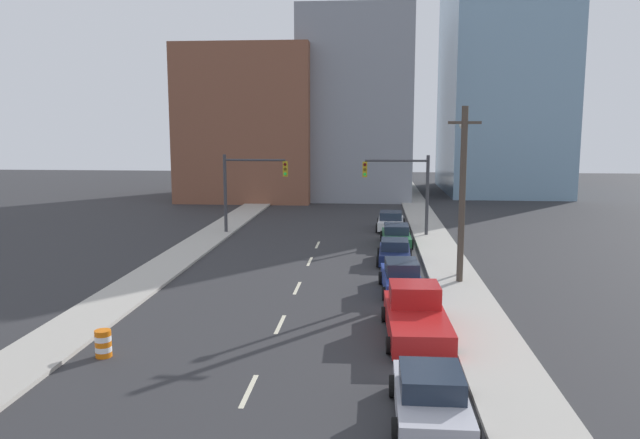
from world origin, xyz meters
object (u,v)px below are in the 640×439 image
(traffic_barrel, at_px, (103,344))
(pickup_truck_red, at_px, (416,316))
(sedan_blue, at_px, (401,278))
(utility_pole_right_mid, at_px, (462,194))
(street_lamp, at_px, (462,188))
(sedan_green, at_px, (396,236))
(sedan_silver, at_px, (431,397))
(sedan_navy, at_px, (395,252))
(traffic_signal_left, at_px, (244,182))
(sedan_white, at_px, (391,221))
(traffic_signal_right, at_px, (408,183))

(traffic_barrel, distance_m, pickup_truck_red, 11.35)
(sedan_blue, bearing_deg, utility_pole_right_mid, 28.47)
(utility_pole_right_mid, xyz_separation_m, street_lamp, (0.16, 1.45, 0.19))
(street_lamp, bearing_deg, sedan_green, 108.73)
(traffic_barrel, bearing_deg, street_lamp, 42.63)
(sedan_silver, distance_m, pickup_truck_red, 6.89)
(sedan_blue, xyz_separation_m, sedan_navy, (-0.11, 6.57, -0.08))
(sedan_navy, distance_m, sedan_green, 5.46)
(traffic_signal_left, xyz_separation_m, sedan_white, (10.80, 2.81, -3.19))
(traffic_signal_right, distance_m, utility_pole_right_mid, 13.81)
(traffic_barrel, distance_m, sedan_green, 24.02)
(traffic_barrel, xyz_separation_m, sedan_navy, (10.53, 16.00, 0.15))
(pickup_truck_red, bearing_deg, traffic_signal_right, 86.17)
(traffic_signal_left, xyz_separation_m, traffic_barrel, (0.18, -24.89, -3.37))
(traffic_barrel, bearing_deg, traffic_signal_left, 90.41)
(sedan_silver, xyz_separation_m, sedan_white, (-0.22, 31.42, 0.01))
(traffic_signal_left, xyz_separation_m, pickup_truck_red, (11.08, -21.72, -3.09))
(traffic_signal_right, bearing_deg, pickup_truck_red, -92.07)
(sedan_navy, xyz_separation_m, sedan_green, (0.29, 5.45, 0.02))
(traffic_barrel, bearing_deg, traffic_signal_right, 64.85)
(traffic_signal_right, relative_size, sedan_navy, 1.38)
(utility_pole_right_mid, xyz_separation_m, sedan_white, (-3.00, 16.46, -3.90))
(traffic_signal_right, bearing_deg, sedan_blue, -93.89)
(traffic_signal_left, relative_size, sedan_white, 1.27)
(sedan_blue, bearing_deg, traffic_signal_right, 83.52)
(street_lamp, xyz_separation_m, pickup_truck_red, (-2.89, -9.52, -3.99))
(traffic_signal_right, bearing_deg, utility_pole_right_mid, -81.90)
(sedan_silver, height_order, sedan_green, sedan_silver)
(traffic_signal_right, relative_size, street_lamp, 0.72)
(sedan_white, bearing_deg, traffic_signal_right, -66.72)
(pickup_truck_red, bearing_deg, sedan_silver, -92.19)
(traffic_signal_right, relative_size, sedan_silver, 1.34)
(sedan_silver, bearing_deg, pickup_truck_red, 89.63)
(traffic_signal_left, distance_m, pickup_truck_red, 24.58)
(pickup_truck_red, bearing_deg, sedan_blue, 90.66)
(pickup_truck_red, distance_m, sedan_white, 24.53)
(sedan_silver, relative_size, sedan_white, 0.95)
(traffic_signal_right, height_order, sedan_blue, traffic_signal_right)
(traffic_signal_right, height_order, utility_pole_right_mid, utility_pole_right_mid)
(sedan_navy, bearing_deg, traffic_barrel, -121.64)
(utility_pole_right_mid, distance_m, pickup_truck_red, 9.33)
(traffic_barrel, height_order, sedan_blue, sedan_blue)
(traffic_signal_left, relative_size, sedan_green, 1.22)
(street_lamp, xyz_separation_m, sedan_green, (-2.97, 8.76, -4.09))
(sedan_white, bearing_deg, traffic_barrel, -108.38)
(traffic_barrel, relative_size, sedan_blue, 0.20)
(street_lamp, bearing_deg, traffic_barrel, -137.37)
(traffic_barrel, xyz_separation_m, sedan_blue, (10.63, 9.43, 0.22))
(traffic_signal_right, height_order, street_lamp, street_lamp)
(pickup_truck_red, relative_size, sedan_green, 1.24)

